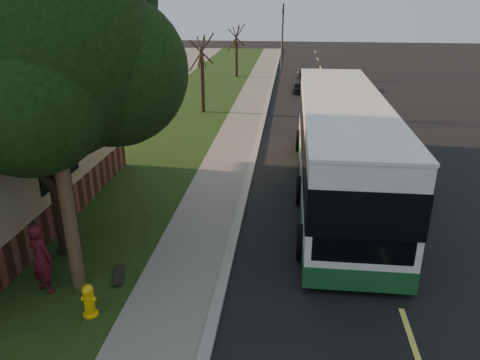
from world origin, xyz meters
name	(u,v)px	position (x,y,z in m)	size (l,w,h in m)	color
ground	(212,326)	(0.00, 0.00, 0.00)	(120.00, 120.00, 0.00)	black
road	(353,166)	(4.00, 10.00, 0.01)	(8.00, 80.00, 0.01)	black
curb	(253,161)	(0.00, 10.00, 0.06)	(0.25, 80.00, 0.12)	gray
sidewalk	(228,161)	(-1.00, 10.00, 0.04)	(2.00, 80.00, 0.08)	slate
grass_verge	(144,158)	(-4.50, 10.00, 0.04)	(5.00, 80.00, 0.07)	black
fire_hydrant	(89,300)	(-2.60, 0.00, 0.43)	(0.32, 0.32, 0.74)	#F9B70D
utility_pole	(49,90)	(-3.31, 0.99, 4.63)	(2.86, 3.21, 9.07)	#473321
leafy_tree	(45,51)	(-4.17, 2.65, 5.17)	(6.30, 6.00, 7.80)	black
bare_tree_near	(202,75)	(-3.50, 18.00, 2.15)	(1.38, 1.21, 4.31)	black
bare_tree_far	(236,52)	(-3.00, 30.00, 2.00)	(1.38, 1.21, 4.03)	black
traffic_signal	(282,33)	(0.50, 34.00, 3.16)	(0.18, 0.22, 5.50)	#2D2D30
transit_bus	(340,144)	(3.11, 7.31, 1.74)	(2.79, 12.08, 3.27)	silver
skateboarder	(41,258)	(-3.97, 0.74, 0.92)	(0.62, 0.41, 1.69)	#4C0F18
skateboard_main	(119,275)	(-2.50, 1.42, 0.13)	(0.43, 0.87, 0.08)	black
dumpster	(41,166)	(-7.20, 6.84, 0.71)	(1.74, 1.49, 1.34)	#13311D
distant_car	(307,79)	(2.52, 25.36, 0.80)	(1.89, 4.70, 1.60)	black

